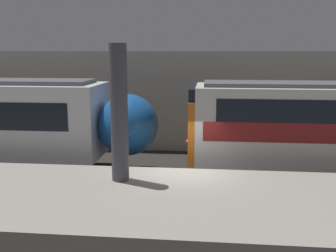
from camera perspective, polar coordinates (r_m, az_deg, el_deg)
The scene contains 4 objects.
ground_plane at distance 13.54m, azimuth 2.25°, elevation -10.66°, with size 120.00×120.00×0.00m, color #282623.
platform at distance 10.99m, azimuth 1.39°, elevation -12.79°, with size 40.00×5.08×1.11m.
station_rear_barrier at distance 19.43m, azimuth 3.60°, elevation 3.46°, with size 50.00×0.15×4.95m.
support_pillar_near at distance 11.64m, azimuth -7.11°, elevation 1.81°, with size 0.52×0.52×4.07m.
Camera 1 is at (0.79, -12.58, 4.95)m, focal length 42.00 mm.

